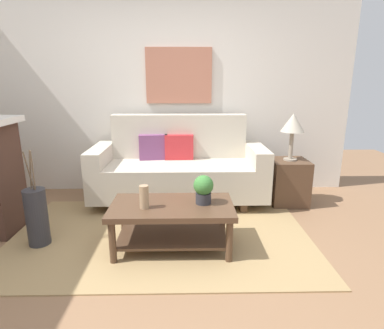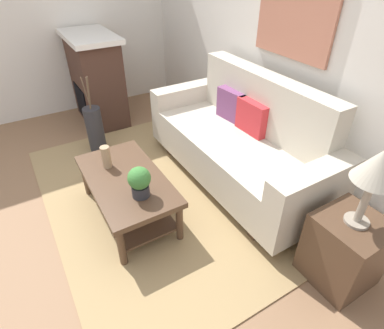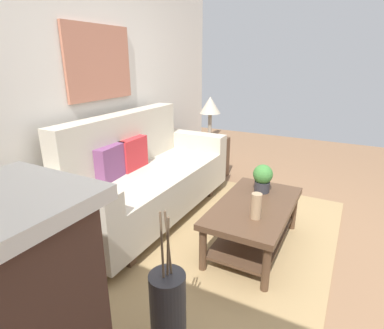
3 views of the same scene
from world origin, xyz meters
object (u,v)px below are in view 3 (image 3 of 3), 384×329
Objects in this scene: potted_plant_tabletop at (263,177)px; framed_painting at (100,63)px; throw_pillow_plum at (111,162)px; coffee_table at (254,216)px; tabletop_vase at (256,206)px; table_lamp at (210,107)px; floor_vase at (168,317)px; couch at (144,178)px; side_table at (209,158)px; throw_pillow_crimson at (133,153)px.

framed_painting is (-0.24, 1.64, 0.99)m from potted_plant_tabletop.
coffee_table is (0.29, -1.32, -0.37)m from throw_pillow_plum.
tabletop_vase is 0.36× the size of table_lamp.
floor_vase is at bearing 171.14° from tabletop_vase.
potted_plant_tabletop is 1.93m from framed_painting.
couch is 1.37m from side_table.
throw_pillow_crimson is 1.43m from tabletop_vase.
tabletop_vase is (-0.23, -0.08, 0.22)m from coffee_table.
side_table is at bearing 180.00° from table_lamp.
couch is 1.23m from framed_painting.
table_lamp reaches higher than tabletop_vase.
coffee_table is at bearing -175.22° from potted_plant_tabletop.
throw_pillow_plum is 1.73m from table_lamp.
table_lamp is (1.69, -0.24, 0.31)m from throw_pillow_plum.
side_table is 0.71m from table_lamp.
table_lamp is 0.66× the size of framed_painting.
potted_plant_tabletop reaches higher than tabletop_vase.
side_table is 0.98× the size of table_lamp.
potted_plant_tabletop is at bearing 4.78° from coffee_table.
coffee_table is (-0.04, -1.19, -0.12)m from couch.
throw_pillow_crimson reaches higher than tabletop_vase.
throw_pillow_crimson is 1.32m from potted_plant_tabletop.
couch is 1.30m from tabletop_vase.
tabletop_vase is (0.05, -1.40, -0.15)m from throw_pillow_plum.
throw_pillow_crimson is at bearing 100.55° from potted_plant_tabletop.
couch is at bearing 101.66° from potted_plant_tabletop.
couch is 1.71m from floor_vase.
coffee_table is 2.00× the size of floor_vase.
tabletop_vase is at bearing -169.07° from potted_plant_tabletop.
coffee_table is 2.08m from framed_painting.
throw_pillow_plum reaches higher than potted_plant_tabletop.
couch is 2.46× the size of framed_painting.
framed_painting reaches higher than couch.
side_table is (1.40, 1.08, -0.03)m from coffee_table.
couch reaches higher than throw_pillow_plum.
side_table is at bearing -23.01° from framed_painting.
side_table reaches higher than floor_vase.
throw_pillow_plum and throw_pillow_crimson have the same top height.
table_lamp is at bearing -23.01° from framed_painting.
floor_vase reaches higher than coffee_table.
potted_plant_tabletop is 0.46× the size of table_lamp.
tabletop_vase is 2.02m from side_table.
tabletop_vase is at bearing -102.25° from couch.
throw_pillow_crimson is (-0.00, 0.13, 0.25)m from couch.
side_table is (1.36, -0.24, -0.40)m from throw_pillow_crimson.
framed_painting reaches higher than throw_pillow_crimson.
throw_pillow_plum is 1.41m from tabletop_vase.
coffee_table is at bearing -3.77° from floor_vase.
throw_pillow_plum is 1.00× the size of throw_pillow_crimson.
table_lamp is (1.12, 1.06, 0.42)m from potted_plant_tabletop.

